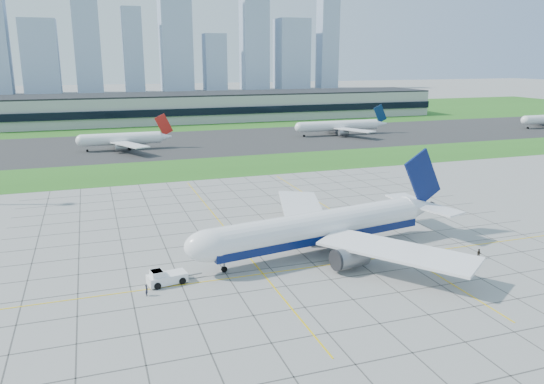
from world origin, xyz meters
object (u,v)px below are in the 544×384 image
object	(u,v)px
crew_far	(479,254)
distant_jet_2	(340,126)
pushback_tug	(165,277)
crew_near	(147,290)
airliner	(320,228)
distant_jet_1	(123,139)

from	to	relation	value
crew_far	distant_jet_2	distance (m)	161.31
pushback_tug	crew_near	size ratio (longest dim) A/B	5.05
airliner	pushback_tug	world-z (taller)	airliner
pushback_tug	distant_jet_2	bearing A→B (deg)	45.15
crew_near	distant_jet_2	distance (m)	184.49
crew_near	airliner	bearing A→B (deg)	-62.04
pushback_tug	crew_far	size ratio (longest dim) A/B	5.11
airliner	crew_far	world-z (taller)	airliner
crew_far	airliner	bearing A→B (deg)	-169.32
airliner	pushback_tug	xyz separation A→B (m)	(-29.89, -5.04, -3.79)
distant_jet_2	distant_jet_1	bearing A→B (deg)	-174.35
airliner	distant_jet_1	world-z (taller)	airliner
crew_far	distant_jet_2	world-z (taller)	distant_jet_2
crew_far	crew_near	bearing A→B (deg)	-147.80
airliner	pushback_tug	bearing A→B (deg)	179.85
distant_jet_1	distant_jet_2	distance (m)	101.21
airliner	distant_jet_2	size ratio (longest dim) A/B	1.24
crew_near	crew_far	size ratio (longest dim) A/B	1.01
crew_near	distant_jet_1	xyz separation A→B (m)	(5.98, 140.50, 3.56)
airliner	crew_far	bearing A→B (deg)	-34.90
pushback_tug	crew_near	bearing A→B (deg)	-142.82
pushback_tug	distant_jet_1	xyz separation A→B (m)	(2.62, 136.91, 3.34)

